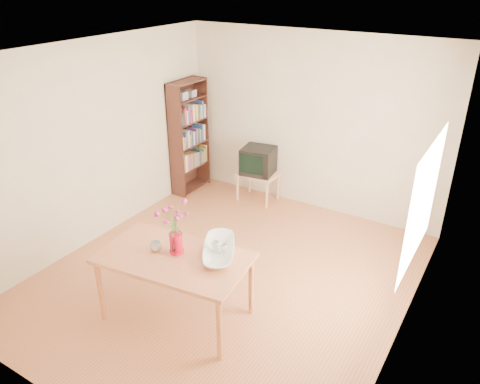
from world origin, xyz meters
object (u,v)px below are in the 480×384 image
Objects in this scene: table at (175,263)px; mug at (156,246)px; pitcher at (176,244)px; television at (259,160)px; bowl at (219,234)px.

mug reaches higher than table.
mug is (-0.20, -0.08, -0.06)m from pitcher.
pitcher is at bearing -160.23° from mug.
pitcher is 0.22m from mug.
television is (-0.42, 2.85, -0.13)m from mug.
pitcher is at bearing -150.18° from bowl.
television is (-0.62, 2.77, -0.18)m from pitcher.
pitcher is at bearing -86.03° from television.
mug is at bearing -90.30° from television.
television is (-0.64, 2.84, -0.00)m from table.
bowl reaches higher than table.
mug is 0.67m from bowl.
mug is (-0.22, -0.01, 0.12)m from table.
pitcher reaches higher than mug.
mug is at bearing 178.50° from pitcher.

